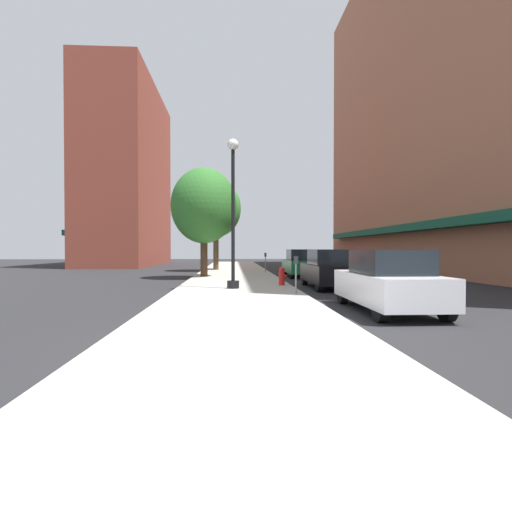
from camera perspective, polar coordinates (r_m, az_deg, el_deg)
ground_plane at (r=25.12m, az=6.22°, el=-2.86°), size 90.00×90.00×0.00m
sidewalk_slab at (r=25.77m, az=-2.97°, el=-2.63°), size 4.80×50.00×0.12m
building_right_brick at (r=34.64m, az=24.65°, el=21.27°), size 6.80×40.00×27.54m
building_far_background at (r=45.68m, az=-17.30°, el=10.41°), size 6.80×18.00×18.45m
lamppost at (r=16.30m, az=-3.22°, el=6.34°), size 0.48×0.48×5.90m
fire_hydrant at (r=17.70m, az=3.60°, el=-2.78°), size 0.33×0.26×0.79m
parking_meter_near at (r=14.24m, az=5.58°, el=-1.96°), size 0.14×0.09×1.31m
parking_meter_far at (r=27.30m, az=1.32°, el=-0.56°), size 0.14×0.09×1.31m
tree_near at (r=23.55m, az=-7.26°, el=6.92°), size 3.72×3.72×6.16m
tree_mid at (r=31.17m, az=-5.60°, el=6.57°), size 3.78×3.78×6.80m
car_white at (r=11.49m, az=17.89°, el=-3.40°), size 1.80×4.30×1.66m
car_black at (r=17.78m, az=10.19°, el=-1.84°), size 1.80×4.30×1.66m
car_green at (r=24.87m, az=6.30°, el=-1.03°), size 1.80×4.30×1.66m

